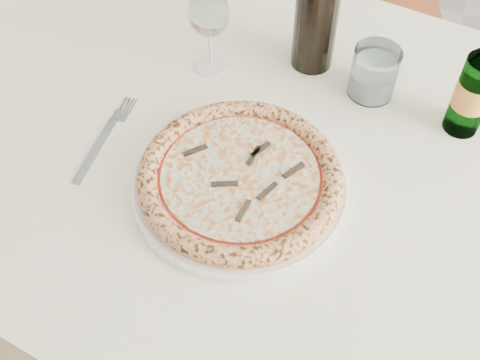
{
  "coord_description": "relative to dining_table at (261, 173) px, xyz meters",
  "views": [
    {
      "loc": [
        0.04,
        -0.55,
        1.5
      ],
      "look_at": [
        -0.16,
        -0.02,
        0.78
      ],
      "focal_mm": 45.0,
      "sensor_mm": 36.0,
      "label": 1
    }
  ],
  "objects": [
    {
      "name": "tumbler",
      "position": [
        0.14,
        0.18,
        0.12
      ],
      "size": [
        0.08,
        0.08,
        0.09
      ],
      "color": "silver",
      "rests_on": "dining_table"
    },
    {
      "name": "plate",
      "position": [
        -0.0,
        -0.1,
        0.09
      ],
      "size": [
        0.34,
        0.34,
        0.02
      ],
      "color": "white",
      "rests_on": "dining_table"
    },
    {
      "name": "beer_bottle",
      "position": [
        0.3,
        0.16,
        0.17
      ],
      "size": [
        0.06,
        0.06,
        0.23
      ],
      "color": "#25622A",
      "rests_on": "dining_table"
    },
    {
      "name": "pizza",
      "position": [
        -0.0,
        -0.1,
        0.11
      ],
      "size": [
        0.32,
        0.32,
        0.03
      ],
      "color": "tan",
      "rests_on": "plate"
    },
    {
      "name": "dining_table",
      "position": [
        0.0,
        0.0,
        0.0
      ],
      "size": [
        1.68,
        1.12,
        0.76
      ],
      "color": "brown",
      "rests_on": "floor"
    },
    {
      "name": "fork",
      "position": [
        -0.25,
        -0.09,
        0.08
      ],
      "size": [
        0.03,
        0.21,
        0.0
      ],
      "color": "#8592A0",
      "rests_on": "dining_table"
    },
    {
      "name": "wine_bottle",
      "position": [
        0.01,
        0.22,
        0.21
      ],
      "size": [
        0.08,
        0.08,
        0.31
      ],
      "color": "black",
      "rests_on": "dining_table"
    },
    {
      "name": "wine_glass",
      "position": [
        -0.15,
        0.14,
        0.19
      ],
      "size": [
        0.07,
        0.07,
        0.16
      ],
      "color": "silver",
      "rests_on": "dining_table"
    }
  ]
}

